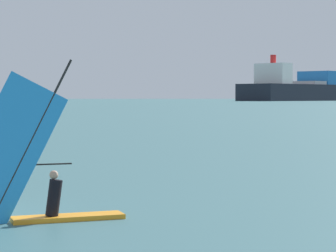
{
  "coord_description": "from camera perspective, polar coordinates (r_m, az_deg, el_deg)",
  "views": [
    {
      "loc": [
        9.4,
        -17.1,
        3.08
      ],
      "look_at": [
        2.85,
        19.18,
        1.6
      ],
      "focal_mm": 78.66,
      "sensor_mm": 36.0,
      "label": 1
    }
  ],
  "objects": [
    {
      "name": "windsurfer",
      "position": [
        18.39,
        -10.03,
        -4.41
      ],
      "size": [
        4.0,
        2.53,
        4.23
      ],
      "rotation": [
        0.0,
        0.0,
        0.52
      ],
      "color": "orange",
      "rests_on": "ground_plane"
    },
    {
      "name": "cargo_ship",
      "position": [
        586.63,
        12.37,
        2.76
      ],
      "size": [
        134.21,
        179.42,
        32.53
      ],
      "rotation": [
        0.0,
        0.0,
        0.98
      ],
      "color": "black",
      "rests_on": "ground_plane"
    }
  ]
}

